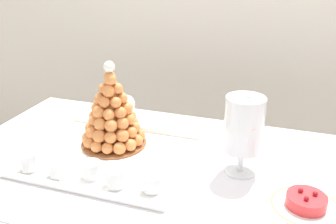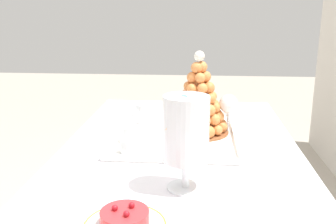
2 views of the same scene
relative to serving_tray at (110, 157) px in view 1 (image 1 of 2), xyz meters
The scene contains 11 objects.
buffet_table 0.26m from the serving_tray, ahead, with size 1.54×0.82×0.78m.
serving_tray is the anchor object (origin of this frame).
croquembouche 0.15m from the serving_tray, 108.08° to the left, with size 0.23×0.23×0.31m.
dessert_cup_left 0.26m from the serving_tray, 142.77° to the right, with size 0.06×0.06×0.06m.
dessert_cup_mid_left 0.18m from the serving_tray, 122.20° to the right, with size 0.06×0.06×0.05m.
dessert_cup_centre 0.14m from the serving_tray, 87.82° to the right, with size 0.06×0.06×0.05m.
dessert_cup_mid_right 0.18m from the serving_tray, 57.90° to the right, with size 0.06×0.06×0.05m.
dessert_cup_right 0.25m from the serving_tray, 34.41° to the right, with size 0.05×0.05×0.05m.
macaron_goblet 0.46m from the serving_tray, ahead, with size 0.12×0.12×0.26m.
fruit_tart_plate 0.63m from the serving_tray, ahead, with size 0.19×0.19×0.05m.
wine_glass 0.22m from the serving_tray, 97.66° to the left, with size 0.07×0.07×0.16m.
Camera 1 is at (0.31, -1.01, 1.42)m, focal length 39.89 mm.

